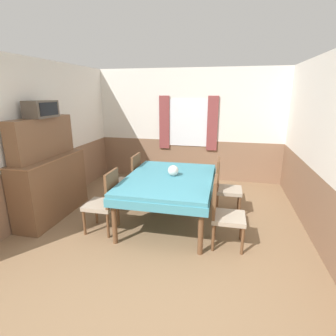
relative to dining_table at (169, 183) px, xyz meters
name	(u,v)px	position (x,y,z in m)	size (l,w,h in m)	color
ground_plane	(124,307)	(-0.04, -1.90, -0.66)	(16.00, 16.00, 0.00)	#846647
wall_back	(189,126)	(-0.04, 2.33, 0.64)	(4.76, 0.10, 2.60)	white
wall_left	(49,137)	(-2.25, 0.20, 0.64)	(0.05, 4.61, 2.60)	white
wall_right	(319,147)	(2.16, 0.20, 0.64)	(0.05, 4.61, 2.60)	white
dining_table	(169,183)	(0.00, 0.00, 0.00)	(1.39, 1.86, 0.76)	teal
chair_right_near	(223,211)	(0.87, -0.53, -0.16)	(0.44, 0.44, 0.97)	brown
chair_left_far	(130,178)	(-0.87, 0.53, -0.16)	(0.44, 0.44, 0.97)	brown
chair_left_near	(105,200)	(-0.87, -0.53, -0.16)	(0.44, 0.44, 0.97)	brown
chair_right_far	(225,185)	(0.87, 0.53, -0.16)	(0.44, 0.44, 0.97)	brown
sideboard	(49,176)	(-1.99, -0.25, 0.06)	(0.46, 1.47, 1.68)	brown
tv	(41,109)	(-1.98, -0.26, 1.15)	(0.29, 0.52, 0.26)	#51473D
vase	(173,171)	(0.05, 0.09, 0.19)	(0.17, 0.17, 0.17)	silver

